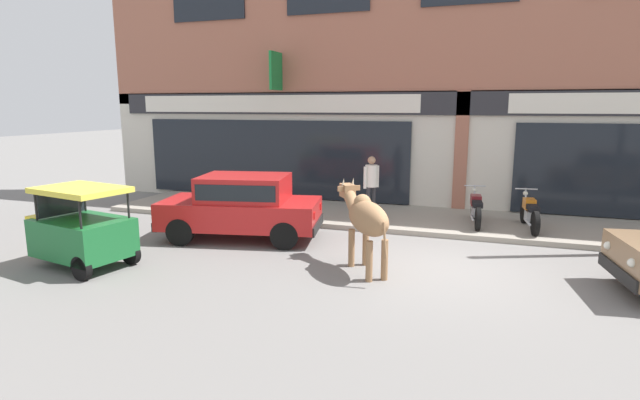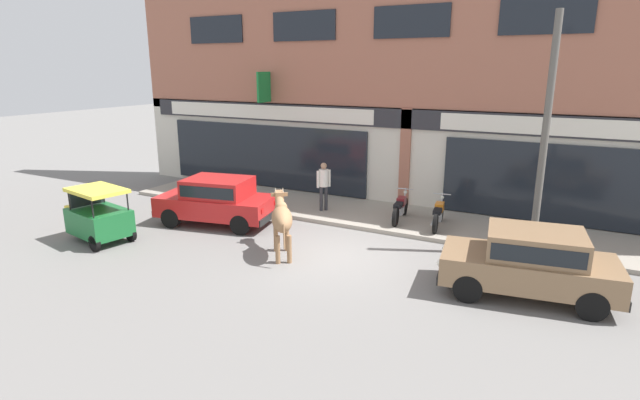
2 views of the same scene
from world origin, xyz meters
name	(u,v)px [view 1 (image 1 of 2)]	position (x,y,z in m)	size (l,w,h in m)	color
ground_plane	(439,268)	(0.00, 0.00, 0.00)	(90.00, 90.00, 0.00)	slate
sidewalk	(454,222)	(0.00, 3.72, 0.06)	(19.00, 3.04, 0.12)	gray
shop_building	(468,34)	(0.00, 5.50, 4.90)	(23.00, 1.40, 10.18)	#9E604C
cow	(366,218)	(-1.28, -0.60, 1.01)	(1.46, 1.85, 1.61)	#936B47
car_1	(242,204)	(-4.45, 0.71, 0.81)	(3.81, 2.25, 1.46)	black
auto_rickshaw	(80,232)	(-6.42, -2.03, 0.66)	(2.11, 1.47, 1.52)	black
motorcycle_0	(476,209)	(0.52, 3.38, 0.51)	(0.52, 1.81, 0.88)	black
motorcycle_1	(530,213)	(1.74, 3.28, 0.51)	(0.52, 1.81, 0.88)	black
pedestrian	(371,180)	(-2.07, 3.23, 1.11)	(0.33, 0.42, 1.60)	#2D2D33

